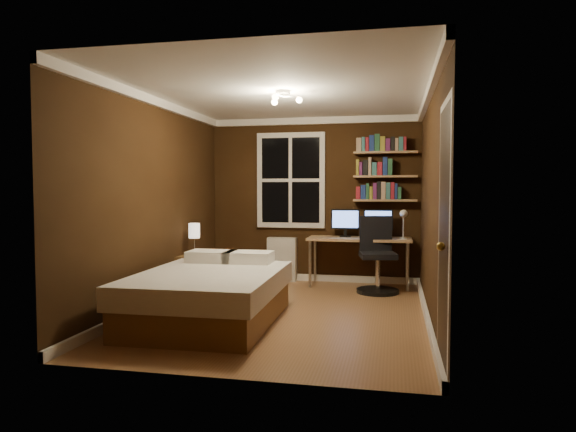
% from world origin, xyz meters
% --- Properties ---
extents(floor, '(4.20, 4.20, 0.00)m').
position_xyz_m(floor, '(0.00, 0.00, 0.00)').
color(floor, brown).
rests_on(floor, ground).
extents(wall_back, '(3.20, 0.04, 2.50)m').
position_xyz_m(wall_back, '(0.00, 2.10, 1.25)').
color(wall_back, black).
rests_on(wall_back, ground).
extents(wall_left, '(0.04, 4.20, 2.50)m').
position_xyz_m(wall_left, '(-1.60, 0.00, 1.25)').
color(wall_left, black).
rests_on(wall_left, ground).
extents(wall_right, '(0.04, 4.20, 2.50)m').
position_xyz_m(wall_right, '(1.60, 0.00, 1.25)').
color(wall_right, black).
rests_on(wall_right, ground).
extents(ceiling, '(3.20, 4.20, 0.02)m').
position_xyz_m(ceiling, '(0.00, 0.00, 2.50)').
color(ceiling, white).
rests_on(ceiling, wall_back).
extents(window, '(1.06, 0.06, 1.46)m').
position_xyz_m(window, '(-0.35, 2.06, 1.55)').
color(window, white).
rests_on(window, wall_back).
extents(door, '(0.03, 0.82, 2.05)m').
position_xyz_m(door, '(1.59, -1.55, 1.02)').
color(door, black).
rests_on(door, ground).
extents(door_knob, '(0.06, 0.06, 0.06)m').
position_xyz_m(door_knob, '(1.55, -1.85, 1.00)').
color(door_knob, gold).
rests_on(door_knob, door).
extents(ceiling_fixture, '(0.44, 0.44, 0.18)m').
position_xyz_m(ceiling_fixture, '(0.00, -0.10, 2.40)').
color(ceiling_fixture, beige).
rests_on(ceiling_fixture, ceiling).
extents(bookshelf_lower, '(0.92, 0.22, 0.03)m').
position_xyz_m(bookshelf_lower, '(1.08, 1.98, 1.25)').
color(bookshelf_lower, '#A17A4E').
rests_on(bookshelf_lower, wall_back).
extents(books_row_lower, '(0.66, 0.16, 0.23)m').
position_xyz_m(books_row_lower, '(1.08, 1.98, 1.38)').
color(books_row_lower, maroon).
rests_on(books_row_lower, bookshelf_lower).
extents(bookshelf_middle, '(0.92, 0.22, 0.03)m').
position_xyz_m(bookshelf_middle, '(1.08, 1.98, 1.60)').
color(bookshelf_middle, '#A17A4E').
rests_on(bookshelf_middle, wall_back).
extents(books_row_middle, '(0.48, 0.16, 0.23)m').
position_xyz_m(books_row_middle, '(1.08, 1.98, 1.73)').
color(books_row_middle, navy).
rests_on(books_row_middle, bookshelf_middle).
extents(bookshelf_upper, '(0.92, 0.22, 0.03)m').
position_xyz_m(bookshelf_upper, '(1.08, 1.98, 1.95)').
color(bookshelf_upper, '#A17A4E').
rests_on(bookshelf_upper, wall_back).
extents(books_row_upper, '(0.66, 0.16, 0.23)m').
position_xyz_m(books_row_upper, '(1.08, 1.98, 2.08)').
color(books_row_upper, '#245536').
rests_on(books_row_upper, bookshelf_upper).
extents(bed, '(1.46, 2.00, 0.67)m').
position_xyz_m(bed, '(-0.69, -0.56, 0.29)').
color(bed, brown).
rests_on(bed, ground).
extents(nightstand, '(0.45, 0.45, 0.52)m').
position_xyz_m(nightstand, '(-1.42, 0.79, 0.26)').
color(nightstand, brown).
rests_on(nightstand, ground).
extents(bedside_lamp, '(0.15, 0.15, 0.44)m').
position_xyz_m(bedside_lamp, '(-1.42, 0.79, 0.74)').
color(bedside_lamp, beige).
rests_on(bedside_lamp, nightstand).
extents(radiator, '(0.45, 0.16, 0.67)m').
position_xyz_m(radiator, '(-0.47, 1.98, 0.34)').
color(radiator, silver).
rests_on(radiator, ground).
extents(desk, '(1.49, 0.56, 0.71)m').
position_xyz_m(desk, '(0.72, 1.80, 0.65)').
color(desk, '#A17A4E').
rests_on(desk, ground).
extents(monitor_left, '(0.43, 0.12, 0.41)m').
position_xyz_m(monitor_left, '(0.51, 1.87, 0.91)').
color(monitor_left, black).
rests_on(monitor_left, desk).
extents(monitor_right, '(0.43, 0.12, 0.41)m').
position_xyz_m(monitor_right, '(0.99, 1.87, 0.91)').
color(monitor_right, black).
rests_on(monitor_right, desk).
extents(desk_lamp, '(0.14, 0.32, 0.44)m').
position_xyz_m(desk_lamp, '(1.34, 1.63, 0.93)').
color(desk_lamp, silver).
rests_on(desk_lamp, desk).
extents(office_chair, '(0.57, 0.57, 1.04)m').
position_xyz_m(office_chair, '(0.99, 1.40, 0.40)').
color(office_chair, black).
rests_on(office_chair, ground).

